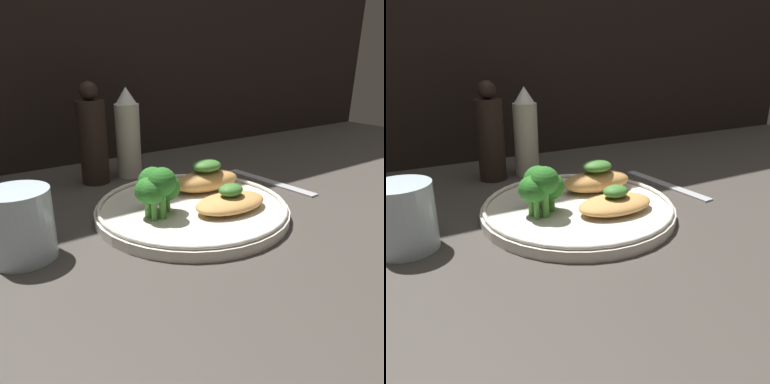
# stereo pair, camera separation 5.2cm
# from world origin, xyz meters

# --- Properties ---
(ground_plane) EXTENTS (1.80, 1.80, 0.01)m
(ground_plane) POSITION_xyz_m (0.00, 0.00, -0.01)
(ground_plane) COLOR #3D3833
(plate) EXTENTS (0.27, 0.27, 0.02)m
(plate) POSITION_xyz_m (0.00, 0.00, 0.01)
(plate) COLOR silver
(plate) RESTS_ON ground_plane
(grilled_meat_front) EXTENTS (0.11, 0.06, 0.04)m
(grilled_meat_front) POSITION_xyz_m (0.03, -0.04, 0.03)
(grilled_meat_front) COLOR tan
(grilled_meat_front) RESTS_ON plate
(grilled_meat_middle) EXTENTS (0.11, 0.06, 0.05)m
(grilled_meat_middle) POSITION_xyz_m (0.05, 0.04, 0.03)
(grilled_meat_middle) COLOR tan
(grilled_meat_middle) RESTS_ON plate
(broccoli_bunch) EXTENTS (0.06, 0.07, 0.07)m
(broccoli_bunch) POSITION_xyz_m (-0.06, -0.00, 0.05)
(broccoli_bunch) COLOR #4C8E38
(broccoli_bunch) RESTS_ON plate
(sauce_bottle) EXTENTS (0.04, 0.04, 0.16)m
(sauce_bottle) POSITION_xyz_m (0.01, 0.22, 0.08)
(sauce_bottle) COLOR silver
(sauce_bottle) RESTS_ON ground_plane
(pepper_grinder) EXTENTS (0.05, 0.05, 0.17)m
(pepper_grinder) POSITION_xyz_m (-0.06, 0.22, 0.08)
(pepper_grinder) COLOR black
(pepper_grinder) RESTS_ON ground_plane
(drinking_glass) EXTENTS (0.07, 0.07, 0.08)m
(drinking_glass) POSITION_xyz_m (-0.22, 0.01, 0.04)
(drinking_glass) COLOR silver
(drinking_glass) RESTS_ON ground_plane
(fork) EXTENTS (0.04, 0.18, 0.01)m
(fork) POSITION_xyz_m (0.19, 0.04, 0.00)
(fork) COLOR #B2B2B7
(fork) RESTS_ON ground_plane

